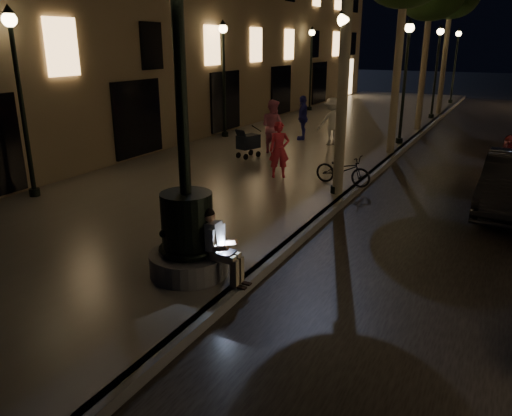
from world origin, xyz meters
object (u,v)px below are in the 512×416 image
Objects in this scene: lamp_curb_a at (341,79)px; lamp_curb_d at (456,56)px; pedestrian_blue at (303,118)px; pedestrian_pink at (273,127)px; pedestrian_red at (279,150)px; lamp_left_a at (18,80)px; seated_man_laptop at (218,243)px; fountain_lamppost at (187,220)px; lamp_curb_c at (437,60)px; pedestrian_white at (332,121)px; lamp_left_b at (224,65)px; stroller at (248,142)px; bicycle at (343,170)px; lamp_left_c at (311,58)px; lamp_curb_b at (406,66)px.

lamp_curb_a is 24.00m from lamp_curb_d.
lamp_curb_a is at bearing 9.96° from pedestrian_blue.
pedestrian_pink is at bearing -18.29° from pedestrian_blue.
lamp_left_a is at bearing -166.90° from pedestrian_red.
pedestrian_red is at bearing 106.41° from seated_man_laptop.
fountain_lamppost is 30.08m from lamp_curb_d.
fountain_lamppost is at bearing -91.82° from lamp_curb_c.
lamp_curb_d is 23.37m from pedestrian_red.
pedestrian_red is (-2.10, -23.17, -2.19)m from lamp_curb_d.
lamp_curb_d is (0.70, 30.00, 2.02)m from fountain_lamppost.
lamp_left_a is 2.57× the size of pedestrian_white.
lamp_left_a is at bearing -90.00° from lamp_left_b.
seated_man_laptop is 22.12m from lamp_curb_c.
stroller is at bearing -107.66° from lamp_curb_c.
lamp_curb_c is 2.88× the size of bicycle.
fountain_lamppost is at bearing -73.78° from lamp_left_c.
pedestrian_white is (-2.37, -9.63, -2.10)m from lamp_curb_c.
bicycle is (-0.10, 0.89, -2.60)m from lamp_curb_a.
pedestrian_pink is 1.17× the size of bicycle.
lamp_curb_b is at bearing -90.00° from lamp_curb_c.
lamp_left_b is at bearing -125.37° from lamp_curb_c.
pedestrian_red is at bearing -97.88° from lamp_curb_c.
stroller is 2.88m from pedestrian_red.
pedestrian_red is at bearing -95.18° from lamp_curb_d.
lamp_curb_b is 4.51m from pedestrian_blue.
lamp_left_b is (-7.01, 12.00, 2.35)m from seated_man_laptop.
stroller is at bearing -128.82° from lamp_curb_b.
lamp_curb_a is at bearing -90.00° from lamp_curb_b.
lamp_curb_c is 15.47m from pedestrian_red.
bicycle is (0.60, 6.89, -0.57)m from fountain_lamppost.
pedestrian_pink reaches higher than seated_man_laptop.
lamp_curb_b reaches higher than pedestrian_red.
lamp_left_a is 20.00m from lamp_left_c.
lamp_curb_c is at bearing -90.00° from lamp_curb_d.
lamp_left_b is at bearing 90.00° from lamp_left_a.
lamp_curb_c is 2.85× the size of pedestrian_red.
pedestrian_white is (1.84, 3.61, 0.37)m from stroller.
lamp_curb_b is at bearing 42.81° from pedestrian_red.
lamp_curb_c is at bearing -88.54° from pedestrian_pink.
lamp_curb_b and lamp_curb_d have the same top height.
bicycle is at bearing -36.11° from lamp_left_b.
lamp_left_b is at bearing 120.30° from seated_man_laptop.
pedestrian_white is at bearing 4.48° from lamp_left_b.
lamp_left_c is 16.85m from bicycle.
lamp_curb_a is at bearing 152.97° from pedestrian_pink.
lamp_left_c is (-7.10, -8.00, 0.00)m from lamp_curb_d.
seated_man_laptop is 0.27× the size of lamp_curb_c.
lamp_curb_b is at bearing -48.41° from lamp_left_c.
lamp_curb_c and lamp_left_a have the same top height.
stroller is (-4.21, -21.24, -2.47)m from lamp_curb_d.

